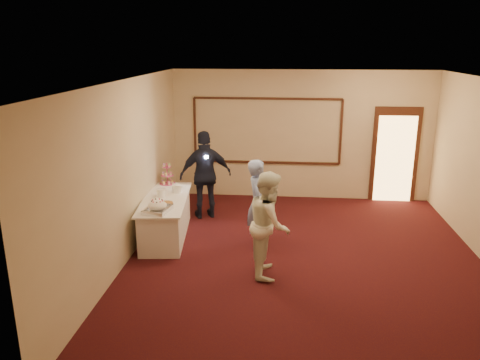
% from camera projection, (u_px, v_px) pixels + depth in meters
% --- Properties ---
extents(floor, '(7.00, 7.00, 0.00)m').
position_uv_depth(floor, '(305.00, 261.00, 7.94)').
color(floor, black).
rests_on(floor, ground).
extents(room_walls, '(6.04, 7.04, 3.02)m').
position_uv_depth(room_walls, '(310.00, 144.00, 7.37)').
color(room_walls, beige).
rests_on(room_walls, floor).
extents(wall_molding, '(3.45, 0.04, 1.55)m').
position_uv_depth(wall_molding, '(267.00, 131.00, 10.88)').
color(wall_molding, '#311B0E').
rests_on(wall_molding, room_walls).
extents(doorway, '(1.05, 0.07, 2.20)m').
position_uv_depth(doorway, '(395.00, 156.00, 10.74)').
color(doorway, '#311B0E').
rests_on(doorway, floor).
extents(buffet_table, '(1.02, 2.16, 0.77)m').
position_uv_depth(buffet_table, '(166.00, 217.00, 8.86)').
color(buffet_table, white).
rests_on(buffet_table, floor).
extents(pavlova_tray, '(0.46, 0.60, 0.20)m').
position_uv_depth(pavlova_tray, '(157.00, 207.00, 8.02)').
color(pavlova_tray, silver).
rests_on(pavlova_tray, buffet_table).
extents(cupcake_stand, '(0.33, 0.33, 0.49)m').
position_uv_depth(cupcake_stand, '(167.00, 176.00, 9.60)').
color(cupcake_stand, '#BE3C70').
rests_on(cupcake_stand, buffet_table).
extents(plate_stack_a, '(0.18, 0.18, 0.15)m').
position_uv_depth(plate_stack_a, '(161.00, 193.00, 8.82)').
color(plate_stack_a, white).
rests_on(plate_stack_a, buffet_table).
extents(plate_stack_b, '(0.19, 0.19, 0.16)m').
position_uv_depth(plate_stack_b, '(177.00, 188.00, 9.08)').
color(plate_stack_b, white).
rests_on(plate_stack_b, buffet_table).
extents(tart, '(0.27, 0.27, 0.06)m').
position_uv_depth(tart, '(166.00, 204.00, 8.35)').
color(tart, white).
rests_on(tart, buffet_table).
extents(man, '(0.45, 0.63, 1.62)m').
position_uv_depth(man, '(258.00, 204.00, 8.34)').
color(man, '#7E92CA').
rests_on(man, floor).
extents(woman, '(0.67, 0.84, 1.68)m').
position_uv_depth(woman, '(269.00, 224.00, 7.31)').
color(woman, white).
rests_on(woman, floor).
extents(guest, '(1.17, 0.80, 1.85)m').
position_uv_depth(guest, '(206.00, 175.00, 9.73)').
color(guest, black).
rests_on(guest, floor).
extents(camera_flash, '(0.07, 0.05, 0.05)m').
position_uv_depth(camera_flash, '(206.00, 157.00, 9.41)').
color(camera_flash, white).
rests_on(camera_flash, guest).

